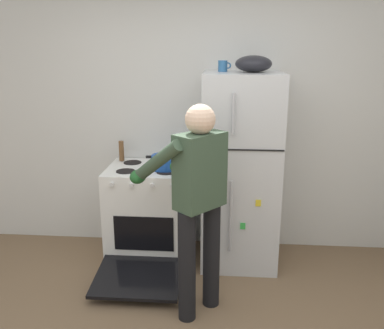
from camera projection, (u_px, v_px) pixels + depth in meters
name	position (u px, v px, depth m)	size (l,w,h in m)	color
kitchen_wall_back	(198.00, 112.00, 4.08)	(6.00, 0.10, 2.70)	silver
refrigerator	(240.00, 171.00, 3.81)	(0.68, 0.72, 1.76)	silver
stove_range	(150.00, 214.00, 3.98)	(0.76, 1.21, 0.90)	white
person_cook	(196.00, 192.00, 3.02)	(0.73, 0.74, 1.60)	black
red_pot	(165.00, 162.00, 3.80)	(0.34, 0.24, 0.13)	#19479E
coffee_mug	(223.00, 66.00, 3.62)	(0.11, 0.08, 0.10)	#2D6093
pepper_mill	(121.00, 151.00, 4.06)	(0.05, 0.05, 0.19)	brown
mixing_bowl	(254.00, 64.00, 3.55)	(0.31, 0.31, 0.14)	black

